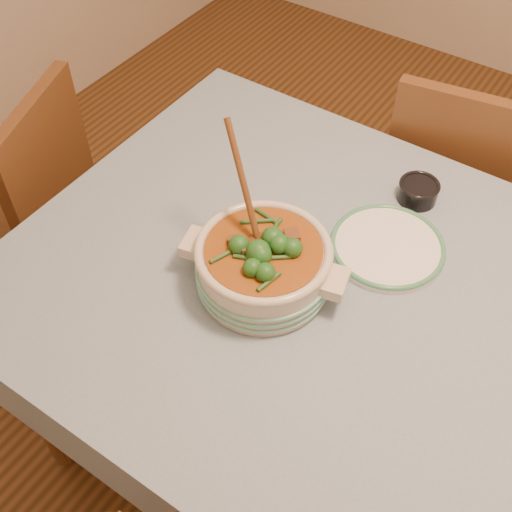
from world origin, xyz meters
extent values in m
plane|color=#422912|center=(0.00, 0.00, 0.00)|extent=(4.50, 4.50, 0.00)
cube|color=brown|center=(0.00, 0.00, 0.72)|extent=(1.60, 1.00, 0.05)
cube|color=#8096A6|center=(0.00, 0.00, 0.75)|extent=(1.68, 1.08, 0.01)
cylinder|color=brown|center=(-0.73, -0.43, 0.35)|extent=(0.07, 0.07, 0.70)
cylinder|color=brown|center=(-0.73, 0.43, 0.35)|extent=(0.07, 0.07, 0.70)
cylinder|color=beige|center=(-0.28, -0.06, 0.81)|extent=(0.33, 0.33, 0.11)
torus|color=beige|center=(-0.28, -0.06, 0.86)|extent=(0.28, 0.28, 0.02)
cube|color=beige|center=(-0.13, -0.03, 0.83)|extent=(0.06, 0.08, 0.03)
cube|color=beige|center=(-0.43, -0.10, 0.83)|extent=(0.06, 0.08, 0.03)
cylinder|color=#995316|center=(-0.28, -0.06, 0.86)|extent=(0.24, 0.24, 0.02)
cylinder|color=white|center=(-0.10, 0.17, 0.76)|extent=(0.31, 0.31, 0.02)
torus|color=#408E62|center=(-0.10, 0.17, 0.77)|extent=(0.25, 0.25, 0.01)
cylinder|color=black|center=(-0.11, 0.36, 0.78)|extent=(0.12, 0.12, 0.05)
torus|color=black|center=(-0.11, 0.36, 0.80)|extent=(0.10, 0.10, 0.01)
cylinder|color=black|center=(-0.11, 0.36, 0.79)|extent=(0.08, 0.08, 0.01)
cube|color=brown|center=(-0.12, 0.81, 0.45)|extent=(0.48, 0.48, 0.04)
cube|color=brown|center=(-0.09, 0.62, 0.68)|extent=(0.42, 0.11, 0.45)
cylinder|color=brown|center=(0.03, 1.02, 0.23)|extent=(0.04, 0.04, 0.45)
cylinder|color=brown|center=(-0.33, 0.96, 0.23)|extent=(0.04, 0.04, 0.45)
cylinder|color=brown|center=(0.09, 0.66, 0.23)|extent=(0.04, 0.04, 0.45)
cylinder|color=brown|center=(-0.27, 0.60, 0.23)|extent=(0.04, 0.04, 0.45)
cube|color=brown|center=(-1.22, -0.05, 0.43)|extent=(0.51, 0.51, 0.04)
cube|color=brown|center=(-1.05, 0.01, 0.64)|extent=(0.17, 0.39, 0.43)
cylinder|color=brown|center=(-1.44, 0.06, 0.21)|extent=(0.04, 0.04, 0.43)
cylinder|color=brown|center=(-1.11, 0.17, 0.21)|extent=(0.04, 0.04, 0.43)
cylinder|color=brown|center=(-1.00, -0.15, 0.21)|extent=(0.04, 0.04, 0.43)
camera|label=1|loc=(0.19, -0.78, 1.83)|focal=45.00mm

